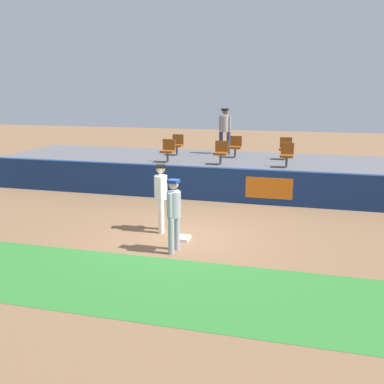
# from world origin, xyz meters

# --- Properties ---
(ground_plane) EXTENTS (60.00, 60.00, 0.00)m
(ground_plane) POSITION_xyz_m (0.00, 0.00, 0.00)
(ground_plane) COLOR brown
(grass_foreground_strip) EXTENTS (18.00, 2.80, 0.01)m
(grass_foreground_strip) POSITION_xyz_m (0.00, -2.89, 0.00)
(grass_foreground_strip) COLOR #2D722D
(grass_foreground_strip) RESTS_ON ground_plane
(first_base) EXTENTS (0.40, 0.40, 0.08)m
(first_base) POSITION_xyz_m (0.08, -0.18, 0.04)
(first_base) COLOR white
(first_base) RESTS_ON ground_plane
(player_fielder_home) EXTENTS (0.44, 0.58, 1.79)m
(player_fielder_home) POSITION_xyz_m (-0.63, 0.36, 1.03)
(player_fielder_home) COLOR white
(player_fielder_home) RESTS_ON ground_plane
(player_runner_visitor) EXTENTS (0.37, 0.47, 1.70)m
(player_runner_visitor) POSITION_xyz_m (0.16, -1.04, 0.99)
(player_runner_visitor) COLOR #9EA3AD
(player_runner_visitor) RESTS_ON ground_plane
(field_wall) EXTENTS (18.00, 0.26, 1.13)m
(field_wall) POSITION_xyz_m (0.01, 3.93, 0.57)
(field_wall) COLOR navy
(field_wall) RESTS_ON ground_plane
(bleacher_platform) EXTENTS (18.00, 4.80, 1.01)m
(bleacher_platform) POSITION_xyz_m (0.00, 6.50, 0.50)
(bleacher_platform) COLOR #59595E
(bleacher_platform) RESTS_ON ground_plane
(seat_back_left) EXTENTS (0.46, 0.44, 0.84)m
(seat_back_left) POSITION_xyz_m (-2.26, 7.17, 1.48)
(seat_back_left) COLOR #4C4C51
(seat_back_left) RESTS_ON bleacher_platform
(seat_back_center) EXTENTS (0.46, 0.44, 0.84)m
(seat_back_center) POSITION_xyz_m (0.14, 7.17, 1.48)
(seat_back_center) COLOR #4C4C51
(seat_back_center) RESTS_ON bleacher_platform
(seat_front_right) EXTENTS (0.44, 0.44, 0.84)m
(seat_front_right) POSITION_xyz_m (2.26, 5.37, 1.48)
(seat_front_right) COLOR #4C4C51
(seat_front_right) RESTS_ON bleacher_platform
(seat_front_left) EXTENTS (0.48, 0.44, 0.84)m
(seat_front_left) POSITION_xyz_m (-2.07, 5.37, 1.48)
(seat_front_left) COLOR #4C4C51
(seat_front_left) RESTS_ON bleacher_platform
(seat_back_right) EXTENTS (0.46, 0.44, 0.84)m
(seat_back_right) POSITION_xyz_m (2.09, 7.17, 1.48)
(seat_back_right) COLOR #4C4C51
(seat_back_right) RESTS_ON bleacher_platform
(seat_front_center) EXTENTS (0.47, 0.44, 0.84)m
(seat_front_center) POSITION_xyz_m (-0.07, 5.37, 1.48)
(seat_front_center) COLOR #4C4C51
(seat_front_center) RESTS_ON bleacher_platform
(spectator_hooded) EXTENTS (0.52, 0.41, 1.87)m
(spectator_hooded) POSITION_xyz_m (-0.46, 7.99, 2.09)
(spectator_hooded) COLOR #33384C
(spectator_hooded) RESTS_ON bleacher_platform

